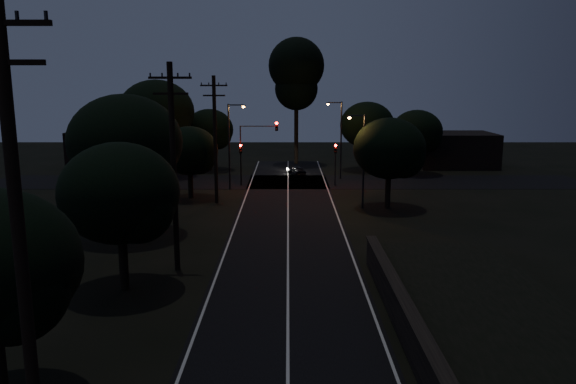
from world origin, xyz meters
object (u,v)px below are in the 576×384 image
object	(u,v)px
streetlight_b	(339,134)
utility_pole_mid	(173,165)
utility_pole_far	(215,138)
signal_right	(335,157)
car	(297,171)
signal_left	(241,157)
tall_pine	(296,73)
utility_pole_near	(20,252)
streetlight_a	(231,140)
streetlight_c	(362,154)
signal_mast	(258,141)

from	to	relation	value
streetlight_b	utility_pole_mid	bearing A→B (deg)	-111.30
utility_pole_far	signal_right	distance (m)	13.53
utility_pole_mid	car	distance (m)	32.20
signal_left	streetlight_b	xyz separation A→B (m)	(9.91, 4.01, 1.80)
signal_left	utility_pole_far	bearing A→B (deg)	-99.94
utility_pole_mid	tall_pine	world-z (taller)	tall_pine
utility_pole_near	car	size ratio (longest dim) A/B	3.96
utility_pole_mid	tall_pine	bearing A→B (deg)	80.07
tall_pine	car	distance (m)	13.82
utility_pole_far	streetlight_a	world-z (taller)	utility_pole_far
utility_pole_mid	streetlight_c	world-z (taller)	utility_pole_mid
streetlight_c	signal_right	bearing A→B (deg)	97.02
utility_pole_mid	signal_mast	bearing A→B (deg)	82.96
utility_pole_far	signal_left	size ratio (longest dim) A/B	2.56
tall_pine	streetlight_a	xyz separation A→B (m)	(-6.31, -17.00, -6.37)
signal_right	signal_mast	world-z (taller)	signal_mast
utility_pole_mid	signal_right	xyz separation A→B (m)	(10.60, 24.99, -2.90)
utility_pole_far	streetlight_b	bearing A→B (deg)	46.70
car	tall_pine	bearing A→B (deg)	-108.98
signal_mast	streetlight_a	world-z (taller)	streetlight_a
streetlight_a	streetlight_c	bearing A→B (deg)	-35.69
utility_pole_mid	utility_pole_far	bearing A→B (deg)	90.00
streetlight_a	streetlight_b	xyz separation A→B (m)	(10.61, 6.00, 0.00)
signal_mast	streetlight_b	bearing A→B (deg)	25.99
streetlight_c	utility_pole_far	bearing A→B (deg)	170.40
streetlight_a	streetlight_c	distance (m)	13.72
tall_pine	signal_right	size ratio (longest dim) A/B	3.72
tall_pine	streetlight_b	world-z (taller)	tall_pine
utility_pole_far	tall_pine	bearing A→B (deg)	73.07
streetlight_b	utility_pole_far	bearing A→B (deg)	-133.30
streetlight_a	car	distance (m)	10.96
utility_pole_far	streetlight_b	world-z (taller)	utility_pole_far
utility_pole_near	signal_mast	world-z (taller)	utility_pole_near
streetlight_c	car	world-z (taller)	streetlight_c
utility_pole_far	tall_pine	size ratio (longest dim) A/B	0.69
streetlight_c	utility_pole_near	bearing A→B (deg)	-110.29
utility_pole_mid	utility_pole_far	distance (m)	17.00
utility_pole_mid	car	size ratio (longest dim) A/B	3.63
utility_pole_near	car	xyz separation A→B (m)	(6.95, 48.00, -5.73)
utility_pole_far	tall_pine	xyz separation A→B (m)	(7.00, 23.00, 5.52)
tall_pine	car	size ratio (longest dim) A/B	5.04
streetlight_a	car	size ratio (longest dim) A/B	2.64
streetlight_c	streetlight_b	bearing A→B (deg)	92.14
utility_pole_far	utility_pole_near	bearing A→B (deg)	-90.00
utility_pole_mid	signal_right	bearing A→B (deg)	67.01
utility_pole_near	streetlight_c	bearing A→B (deg)	69.71
streetlight_b	car	distance (m)	6.32
car	utility_pole_far	bearing A→B (deg)	44.89
signal_left	tall_pine	bearing A→B (deg)	69.54
signal_left	car	bearing A→B (deg)	47.27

